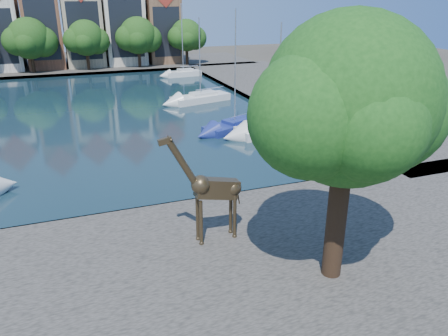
% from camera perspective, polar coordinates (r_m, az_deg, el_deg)
% --- Properties ---
extents(ground, '(160.00, 160.00, 0.00)m').
position_cam_1_polar(ground, '(24.86, -13.18, -6.33)').
color(ground, '#38332B').
rests_on(ground, ground).
extents(water_basin, '(38.00, 50.00, 0.08)m').
position_cam_1_polar(water_basin, '(47.42, -17.22, 6.80)').
color(water_basin, black).
rests_on(water_basin, ground).
extents(near_quay, '(50.00, 14.00, 0.50)m').
position_cam_1_polar(near_quay, '(18.81, -10.20, -15.21)').
color(near_quay, '#524D47').
rests_on(near_quay, ground).
extents(far_quay, '(60.00, 16.00, 0.50)m').
position_cam_1_polar(far_quay, '(78.81, -18.96, 12.38)').
color(far_quay, '#524D47').
rests_on(far_quay, ground).
extents(right_quay, '(14.00, 52.00, 0.50)m').
position_cam_1_polar(right_quay, '(54.53, 10.19, 9.50)').
color(right_quay, '#524D47').
rests_on(right_quay, ground).
extents(plane_tree, '(8.32, 6.40, 10.62)m').
position_cam_1_polar(plane_tree, '(16.64, 16.29, 7.73)').
color(plane_tree, '#332114').
rests_on(plane_tree, near_quay).
extents(townhouse_center, '(5.44, 9.18, 16.93)m').
position_cam_1_polar(townhouse_center, '(78.05, -22.77, 17.85)').
color(townhouse_center, brown).
rests_on(townhouse_center, far_quay).
extents(townhouse_east_inner, '(5.94, 9.18, 15.79)m').
position_cam_1_polar(townhouse_east_inner, '(78.16, -18.12, 17.96)').
color(townhouse_east_inner, tan).
rests_on(townhouse_east_inner, far_quay).
extents(townhouse_east_mid, '(6.43, 9.18, 16.65)m').
position_cam_1_polar(townhouse_east_mid, '(78.76, -13.20, 18.72)').
color(townhouse_east_mid, beige).
rests_on(townhouse_east_mid, far_quay).
extents(townhouse_east_end, '(5.44, 9.18, 14.43)m').
position_cam_1_polar(townhouse_east_end, '(79.94, -8.28, 18.36)').
color(townhouse_east_end, brown).
rests_on(townhouse_east_end, far_quay).
extents(far_tree_mid_west, '(7.80, 6.00, 8.00)m').
position_cam_1_polar(far_tree_mid_west, '(72.83, -24.02, 15.06)').
color(far_tree_mid_west, '#332114').
rests_on(far_tree_mid_west, far_quay).
extents(far_tree_mid_east, '(7.02, 5.40, 7.52)m').
position_cam_1_polar(far_tree_mid_east, '(72.87, -17.54, 15.76)').
color(far_tree_mid_east, '#332114').
rests_on(far_tree_mid_east, far_quay).
extents(far_tree_east, '(7.54, 5.80, 7.84)m').
position_cam_1_polar(far_tree_east, '(73.75, -11.10, 16.47)').
color(far_tree_east, '#332114').
rests_on(far_tree_east, far_quay).
extents(far_tree_far_east, '(6.76, 5.20, 7.36)m').
position_cam_1_polar(far_tree_far_east, '(75.50, -4.86, 16.77)').
color(far_tree_far_east, '#332114').
rests_on(far_tree_far_east, far_quay).
extents(giraffe_statue, '(3.78, 0.73, 5.39)m').
position_cam_1_polar(giraffe_statue, '(20.05, -1.69, -2.73)').
color(giraffe_statue, '#3D301E').
rests_on(giraffe_statue, near_quay).
extents(sailboat_right_a, '(7.48, 3.26, 9.34)m').
position_cam_1_polar(sailboat_right_a, '(38.69, 6.91, 5.30)').
color(sailboat_right_a, silver).
rests_on(sailboat_right_a, water_basin).
extents(sailboat_right_b, '(6.51, 4.46, 10.32)m').
position_cam_1_polar(sailboat_right_b, '(39.66, 1.40, 5.77)').
color(sailboat_right_b, navy).
rests_on(sailboat_right_b, water_basin).
extents(sailboat_right_c, '(7.12, 3.98, 9.13)m').
position_cam_1_polar(sailboat_right_c, '(50.41, -3.08, 9.28)').
color(sailboat_right_c, silver).
rests_on(sailboat_right_c, water_basin).
extents(sailboat_right_d, '(5.34, 2.25, 10.25)m').
position_cam_1_polar(sailboat_right_d, '(67.09, -5.33, 12.37)').
color(sailboat_right_d, silver).
rests_on(sailboat_right_d, water_basin).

